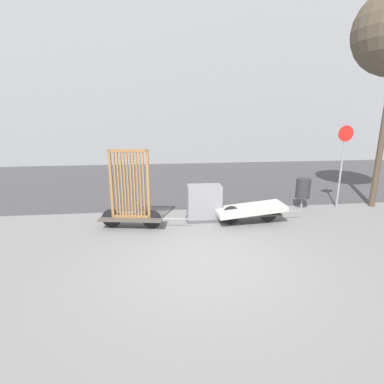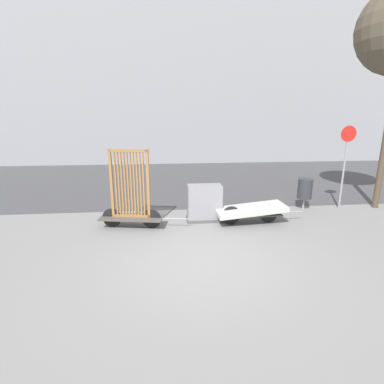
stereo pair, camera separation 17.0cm
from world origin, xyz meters
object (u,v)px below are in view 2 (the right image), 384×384
Objects in this scene: trash_bin at (305,189)px; bike_cart_with_mattress at (250,211)px; utility_cabinet at (204,204)px; sign_post at (346,157)px; bike_cart_with_bedframe at (131,201)px.

bike_cart_with_mattress is at bearing -152.61° from trash_bin.
sign_post is (4.55, 0.68, 1.23)m from utility_cabinet.
bike_cart_with_bedframe is 2.39× the size of trash_bin.
sign_post is (1.22, -0.01, 1.02)m from trash_bin.
sign_post is at bearing -0.31° from trash_bin.
bike_cart_with_bedframe reaches higher than trash_bin.
trash_bin is at bearing 11.63° from utility_cabinet.
bike_cart_with_bedframe is at bearing 178.11° from bike_cart_with_mattress.
bike_cart_with_bedframe is 3.31m from bike_cart_with_mattress.
bike_cart_with_mattress is (3.29, 0.00, -0.37)m from bike_cart_with_bedframe.
trash_bin is (5.36, 1.08, -0.06)m from bike_cart_with_bedframe.
trash_bin is at bearing 179.69° from sign_post.
trash_bin reaches higher than bike_cart_with_mattress.
bike_cart_with_mattress is 2.36m from trash_bin.
utility_cabinet is at bearing 20.79° from bike_cart_with_bedframe.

